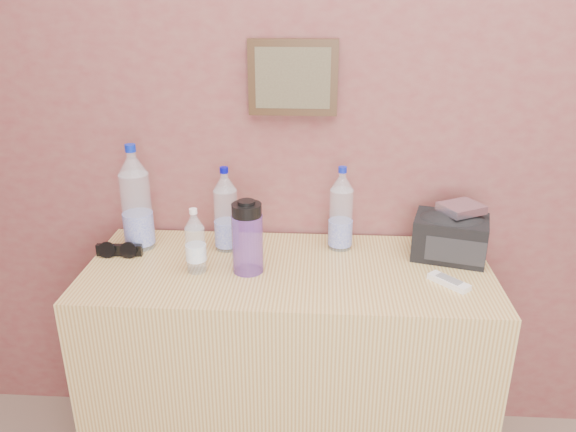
% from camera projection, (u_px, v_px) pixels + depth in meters
% --- Properties ---
extents(picture_frame, '(0.30, 0.03, 0.25)m').
position_uv_depth(picture_frame, '(293.00, 78.00, 1.87)').
color(picture_frame, '#382311').
rests_on(picture_frame, room_shell).
extents(dresser, '(1.33, 0.55, 0.83)m').
position_uv_depth(dresser, '(288.00, 371.00, 1.99)').
color(dresser, tan).
rests_on(dresser, ground).
extents(pet_large_a, '(0.10, 0.10, 0.37)m').
position_uv_depth(pet_large_a, '(136.00, 203.00, 1.92)').
color(pet_large_a, '#C7DFFB').
rests_on(pet_large_a, dresser).
extents(pet_large_b, '(0.08, 0.08, 0.30)m').
position_uv_depth(pet_large_b, '(226.00, 213.00, 1.93)').
color(pet_large_b, '#C1E7F9').
rests_on(pet_large_b, dresser).
extents(pet_large_c, '(0.08, 0.08, 0.30)m').
position_uv_depth(pet_large_c, '(341.00, 213.00, 1.93)').
color(pet_large_c, white).
rests_on(pet_large_c, dresser).
extents(pet_small, '(0.06, 0.06, 0.22)m').
position_uv_depth(pet_small, '(195.00, 244.00, 1.78)').
color(pet_small, silver).
rests_on(pet_small, dresser).
extents(nalgene_bottle, '(0.10, 0.10, 0.24)m').
position_uv_depth(nalgene_bottle, '(247.00, 237.00, 1.77)').
color(nalgene_bottle, '#6A3DA6').
rests_on(nalgene_bottle, dresser).
extents(sunglasses, '(0.16, 0.06, 0.04)m').
position_uv_depth(sunglasses, '(119.00, 250.00, 1.91)').
color(sunglasses, black).
rests_on(sunglasses, dresser).
extents(ac_remote, '(0.12, 0.13, 0.02)m').
position_uv_depth(ac_remote, '(449.00, 282.00, 1.73)').
color(ac_remote, white).
rests_on(ac_remote, dresser).
extents(toiletry_bag, '(0.27, 0.23, 0.16)m').
position_uv_depth(toiletry_bag, '(450.00, 235.00, 1.88)').
color(toiletry_bag, black).
rests_on(toiletry_bag, dresser).
extents(foil_packet, '(0.17, 0.16, 0.03)m').
position_uv_depth(foil_packet, '(461.00, 208.00, 1.85)').
color(foil_packet, silver).
rests_on(foil_packet, toiletry_bag).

